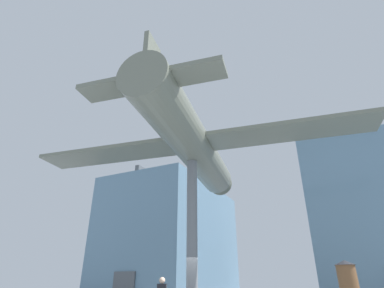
# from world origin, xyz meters

# --- Properties ---
(glass_pavilion_left) EXTENTS (8.14, 12.92, 10.38)m
(glass_pavilion_left) POSITION_xyz_m (-8.31, 12.70, 4.90)
(glass_pavilion_left) COLOR #60849E
(glass_pavilion_left) RESTS_ON ground_plane
(glass_pavilion_right) EXTENTS (8.14, 12.92, 10.38)m
(glass_pavilion_right) POSITION_xyz_m (8.31, 12.70, 4.90)
(glass_pavilion_right) COLOR #60849E
(glass_pavilion_right) RESTS_ON ground_plane
(support_pylon_central) EXTENTS (0.47, 0.47, 6.84)m
(support_pylon_central) POSITION_xyz_m (0.00, 0.00, 3.42)
(support_pylon_central) COLOR slate
(support_pylon_central) RESTS_ON ground_plane
(suspended_airplane) EXTENTS (16.81, 13.02, 2.92)m
(suspended_airplane) POSITION_xyz_m (-0.03, 0.20, 7.78)
(suspended_airplane) COLOR slate
(suspended_airplane) RESTS_ON support_pylon_central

